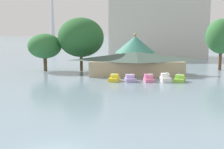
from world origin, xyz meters
TOP-DOWN VIEW (x-y plane):
  - pedal_boat_yellow at (3.72, 30.20)m, footprint 2.13×2.67m
  - pedal_boat_lavender at (6.44, 30.00)m, footprint 1.96×2.55m
  - pedal_boat_pink at (9.64, 29.93)m, footprint 1.83×2.43m
  - pedal_boat_white at (12.45, 29.97)m, footprint 1.66×2.68m
  - pedal_boat_lime at (14.86, 29.94)m, footprint 2.57×3.31m
  - boathouse at (7.93, 38.04)m, footprint 19.63×8.05m
  - green_roof_pavilion at (8.45, 49.72)m, footprint 9.77×9.77m
  - shoreline_tree_tall_left at (-11.63, 43.68)m, footprint 7.30×7.30m
  - shoreline_tree_mid at (-3.71, 44.02)m, footprint 9.99×9.99m
  - shoreline_tree_right at (27.36, 45.92)m, footprint 6.80×6.80m
  - background_building_block at (17.71, 82.10)m, footprint 33.51×13.75m

SIDE VIEW (x-z plane):
  - pedal_boat_lime at x=14.86m, z-range -0.32..1.23m
  - pedal_boat_lavender at x=6.44m, z-range -0.23..1.19m
  - pedal_boat_yellow at x=3.72m, z-range -0.21..1.18m
  - pedal_boat_pink at x=9.64m, z-range -0.27..1.26m
  - pedal_boat_white at x=12.45m, z-range -0.33..1.46m
  - boathouse at x=7.93m, z-range 0.12..4.70m
  - green_roof_pavilion at x=8.45m, z-range 0.08..8.34m
  - shoreline_tree_tall_left at x=-11.63m, z-range 1.36..9.54m
  - shoreline_tree_mid at x=-3.71m, z-range 1.52..13.14m
  - shoreline_tree_right at x=27.36m, z-range 1.83..13.27m
  - background_building_block at x=17.71m, z-range 0.02..21.89m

